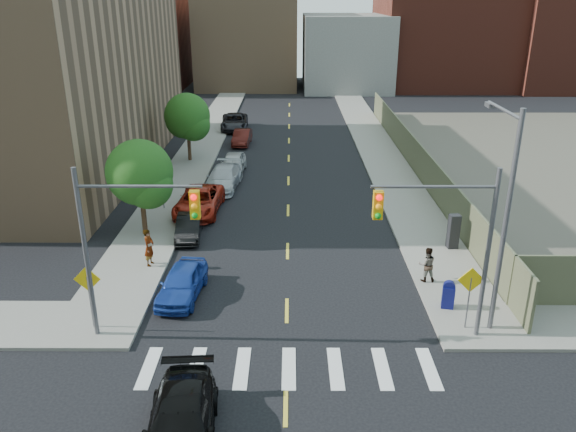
{
  "coord_description": "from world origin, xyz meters",
  "views": [
    {
      "loc": [
        0.15,
        -12.92,
        12.67
      ],
      "look_at": [
        0.02,
        13.99,
        2.0
      ],
      "focal_mm": 35.0,
      "sensor_mm": 36.0,
      "label": 1
    }
  ],
  "objects_px": {
    "parked_car_black": "(189,227)",
    "parked_car_white": "(233,163)",
    "payphone": "(453,231)",
    "parked_car_maroon": "(242,137)",
    "parked_car_red": "(199,201)",
    "pedestrian_west": "(149,247)",
    "parked_car_silver": "(223,178)",
    "mailbox": "(448,295)",
    "parked_car_grey": "(235,122)",
    "black_sedan": "(181,425)",
    "pedestrian_east": "(427,264)",
    "parked_car_blue": "(182,282)"
  },
  "relations": [
    {
      "from": "parked_car_grey",
      "to": "pedestrian_west",
      "type": "distance_m",
      "value": 30.52
    },
    {
      "from": "parked_car_white",
      "to": "parked_car_maroon",
      "type": "height_order",
      "value": "parked_car_white"
    },
    {
      "from": "black_sedan",
      "to": "pedestrian_east",
      "type": "bearing_deg",
      "value": 42.95
    },
    {
      "from": "parked_car_maroon",
      "to": "pedestrian_west",
      "type": "height_order",
      "value": "pedestrian_west"
    },
    {
      "from": "parked_car_white",
      "to": "pedestrian_east",
      "type": "relative_size",
      "value": 2.57
    },
    {
      "from": "parked_car_red",
      "to": "pedestrian_west",
      "type": "distance_m",
      "value": 7.61
    },
    {
      "from": "parked_car_maroon",
      "to": "pedestrian_east",
      "type": "relative_size",
      "value": 2.41
    },
    {
      "from": "parked_car_black",
      "to": "parked_car_silver",
      "type": "relative_size",
      "value": 0.72
    },
    {
      "from": "parked_car_grey",
      "to": "pedestrian_west",
      "type": "relative_size",
      "value": 2.97
    },
    {
      "from": "parked_car_grey",
      "to": "payphone",
      "type": "height_order",
      "value": "payphone"
    },
    {
      "from": "black_sedan",
      "to": "mailbox",
      "type": "distance_m",
      "value": 12.67
    },
    {
      "from": "parked_car_white",
      "to": "mailbox",
      "type": "xyz_separation_m",
      "value": [
        11.08,
        -19.96,
        0.02
      ]
    },
    {
      "from": "parked_car_silver",
      "to": "black_sedan",
      "type": "bearing_deg",
      "value": -81.65
    },
    {
      "from": "parked_car_silver",
      "to": "mailbox",
      "type": "bearing_deg",
      "value": -49.93
    },
    {
      "from": "black_sedan",
      "to": "pedestrian_east",
      "type": "relative_size",
      "value": 3.0
    },
    {
      "from": "parked_car_red",
      "to": "mailbox",
      "type": "xyz_separation_m",
      "value": [
        12.38,
        -11.51,
        0.0
      ]
    },
    {
      "from": "parked_car_white",
      "to": "parked_car_grey",
      "type": "height_order",
      "value": "parked_car_grey"
    },
    {
      "from": "parked_car_white",
      "to": "pedestrian_west",
      "type": "height_order",
      "value": "pedestrian_west"
    },
    {
      "from": "parked_car_red",
      "to": "parked_car_white",
      "type": "bearing_deg",
      "value": 83.96
    },
    {
      "from": "parked_car_grey",
      "to": "black_sedan",
      "type": "relative_size",
      "value": 1.11
    },
    {
      "from": "black_sedan",
      "to": "mailbox",
      "type": "height_order",
      "value": "black_sedan"
    },
    {
      "from": "payphone",
      "to": "pedestrian_east",
      "type": "xyz_separation_m",
      "value": [
        -2.23,
        -3.72,
        -0.08
      ]
    },
    {
      "from": "parked_car_grey",
      "to": "parked_car_maroon",
      "type": "bearing_deg",
      "value": -81.9
    },
    {
      "from": "parked_car_white",
      "to": "black_sedan",
      "type": "bearing_deg",
      "value": -85.82
    },
    {
      "from": "parked_car_grey",
      "to": "pedestrian_west",
      "type": "height_order",
      "value": "pedestrian_west"
    },
    {
      "from": "parked_car_blue",
      "to": "mailbox",
      "type": "relative_size",
      "value": 3.28
    },
    {
      "from": "parked_car_red",
      "to": "parked_car_grey",
      "type": "bearing_deg",
      "value": 92.59
    },
    {
      "from": "payphone",
      "to": "pedestrian_west",
      "type": "relative_size",
      "value": 0.98
    },
    {
      "from": "parked_car_blue",
      "to": "parked_car_black",
      "type": "height_order",
      "value": "parked_car_blue"
    },
    {
      "from": "parked_car_red",
      "to": "pedestrian_east",
      "type": "xyz_separation_m",
      "value": [
        11.99,
        -9.11,
        0.23
      ]
    },
    {
      "from": "parked_car_white",
      "to": "parked_car_grey",
      "type": "xyz_separation_m",
      "value": [
        -1.25,
        14.54,
        0.04
      ]
    },
    {
      "from": "parked_car_red",
      "to": "parked_car_grey",
      "type": "relative_size",
      "value": 0.97
    },
    {
      "from": "parked_car_black",
      "to": "parked_car_white",
      "type": "bearing_deg",
      "value": 79.35
    },
    {
      "from": "parked_car_white",
      "to": "pedestrian_east",
      "type": "bearing_deg",
      "value": -56.74
    },
    {
      "from": "payphone",
      "to": "mailbox",
      "type": "bearing_deg",
      "value": -113.34
    },
    {
      "from": "parked_car_black",
      "to": "parked_car_maroon",
      "type": "bearing_deg",
      "value": 81.89
    },
    {
      "from": "parked_car_silver",
      "to": "parked_car_white",
      "type": "xyz_separation_m",
      "value": [
        0.34,
        3.72,
        -0.02
      ]
    },
    {
      "from": "parked_car_black",
      "to": "parked_car_grey",
      "type": "height_order",
      "value": "parked_car_grey"
    },
    {
      "from": "parked_car_maroon",
      "to": "black_sedan",
      "type": "xyz_separation_m",
      "value": [
        1.11,
        -36.23,
        0.06
      ]
    },
    {
      "from": "mailbox",
      "to": "payphone",
      "type": "bearing_deg",
      "value": 86.16
    },
    {
      "from": "parked_car_silver",
      "to": "parked_car_maroon",
      "type": "relative_size",
      "value": 1.28
    },
    {
      "from": "parked_car_black",
      "to": "parked_car_white",
      "type": "distance_m",
      "value": 12.25
    },
    {
      "from": "mailbox",
      "to": "payphone",
      "type": "distance_m",
      "value": 6.39
    },
    {
      "from": "pedestrian_east",
      "to": "parked_car_maroon",
      "type": "bearing_deg",
      "value": -68.39
    },
    {
      "from": "mailbox",
      "to": "payphone",
      "type": "xyz_separation_m",
      "value": [
        1.83,
        6.12,
        0.31
      ]
    },
    {
      "from": "payphone",
      "to": "parked_car_maroon",
      "type": "bearing_deg",
      "value": 113.43
    },
    {
      "from": "parked_car_black",
      "to": "pedestrian_east",
      "type": "distance_m",
      "value": 13.15
    },
    {
      "from": "parked_car_blue",
      "to": "black_sedan",
      "type": "distance_m",
      "value": 9.06
    },
    {
      "from": "parked_car_red",
      "to": "black_sedan",
      "type": "distance_m",
      "value": 19.44
    },
    {
      "from": "parked_car_white",
      "to": "pedestrian_east",
      "type": "xyz_separation_m",
      "value": [
        10.69,
        -17.56,
        0.26
      ]
    }
  ]
}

